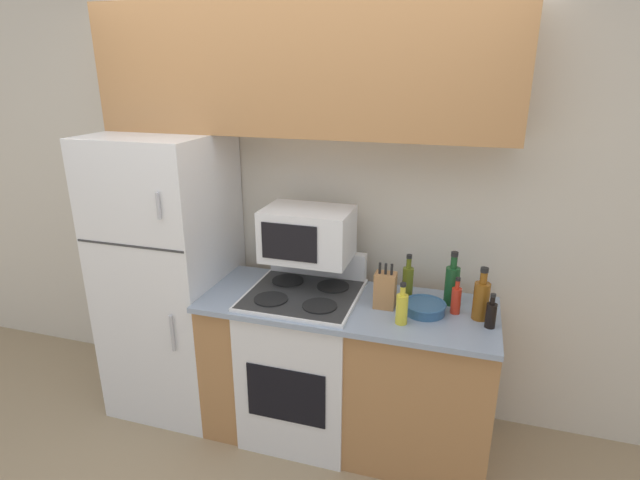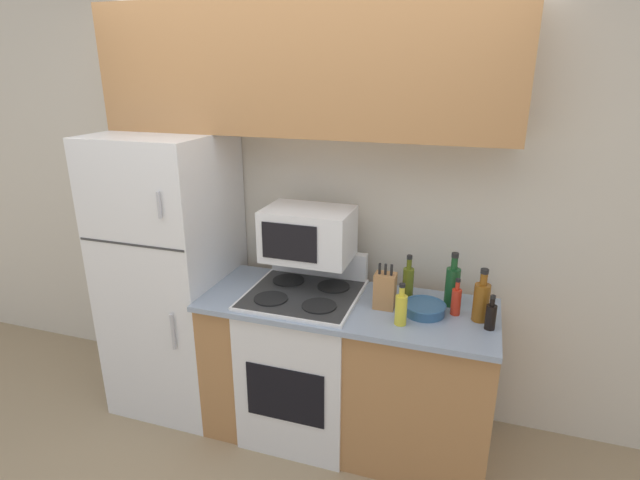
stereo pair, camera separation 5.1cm
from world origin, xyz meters
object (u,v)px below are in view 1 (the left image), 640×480
at_px(bottle_soy_sauce, 491,314).
at_px(bottle_wine_green, 452,284).
at_px(refrigerator, 171,275).
at_px(knife_block, 385,290).
at_px(stove, 304,360).
at_px(bottle_olive_oil, 408,281).
at_px(bottle_hot_sauce, 456,299).
at_px(bowl, 424,307).
at_px(bottle_cooking_spray, 402,308).
at_px(bottle_whiskey, 481,299).
at_px(microwave, 308,234).

bearing_deg(bottle_soy_sauce, bottle_wine_green, 134.16).
relative_size(refrigerator, knife_block, 6.91).
bearing_deg(bottle_wine_green, bottle_soy_sauce, -45.84).
xyz_separation_m(stove, bottle_soy_sauce, (1.00, -0.06, 0.49)).
height_order(stove, bottle_soy_sauce, same).
bearing_deg(bottle_wine_green, bottle_olive_oil, -179.38).
bearing_deg(bottle_wine_green, bottle_hot_sauce, -73.84).
bearing_deg(bowl, bottle_olive_oil, 127.53).
distance_m(refrigerator, stove, 0.98).
xyz_separation_m(bottle_hot_sauce, bottle_wine_green, (-0.03, 0.10, 0.04)).
relative_size(bottle_hot_sauce, bottle_cooking_spray, 0.91).
bearing_deg(bottle_whiskey, bottle_cooking_spray, -155.96).
xyz_separation_m(bottle_whiskey, bottle_wine_green, (-0.15, 0.13, 0.01)).
xyz_separation_m(knife_block, bottle_hot_sauce, (0.37, 0.04, -0.02)).
bearing_deg(bottle_soy_sauce, bottle_olive_oil, 154.86).
distance_m(microwave, bottle_wine_green, 0.83).
bearing_deg(microwave, stove, -85.17).
height_order(bottle_olive_oil, bottle_wine_green, bottle_wine_green).
distance_m(microwave, knife_block, 0.54).
height_order(microwave, bottle_cooking_spray, microwave).
xyz_separation_m(refrigerator, bottle_whiskey, (1.84, -0.05, 0.12)).
bearing_deg(stove, refrigerator, 176.14).
height_order(microwave, bottle_soy_sauce, microwave).
distance_m(refrigerator, bottle_whiskey, 1.85).
bearing_deg(bottle_whiskey, bottle_wine_green, 139.37).
relative_size(stove, bottle_wine_green, 3.56).
height_order(bottle_whiskey, bottle_wine_green, bottle_wine_green).
relative_size(bottle_hot_sauce, bottle_whiskey, 0.71).
xyz_separation_m(microwave, bottle_soy_sauce, (1.01, -0.18, -0.26)).
bearing_deg(stove, bottle_soy_sauce, -3.69).
bearing_deg(bottle_wine_green, bowl, -130.48).
distance_m(knife_block, bottle_olive_oil, 0.17).
bearing_deg(bottle_soy_sauce, bottle_whiskey, 122.81).
height_order(stove, bottle_hot_sauce, bottle_hot_sauce).
height_order(microwave, bottle_hot_sauce, microwave).
relative_size(bottle_soy_sauce, bottle_wine_green, 0.60).
xyz_separation_m(stove, bottle_hot_sauce, (0.83, 0.04, 0.50)).
relative_size(microwave, bottle_hot_sauce, 2.45).
distance_m(bottle_hot_sauce, bottle_whiskey, 0.13).
bearing_deg(knife_block, stove, -179.83).
relative_size(refrigerator, bottle_olive_oil, 6.74).
distance_m(bottle_olive_oil, bottle_wine_green, 0.24).
bearing_deg(bottle_hot_sauce, microwave, 174.64).
distance_m(refrigerator, bottle_hot_sauce, 1.72).
height_order(bottle_olive_oil, bottle_cooking_spray, bottle_olive_oil).
distance_m(refrigerator, knife_block, 1.36).
distance_m(bowl, bottle_wine_green, 0.21).
relative_size(bowl, bottle_olive_oil, 0.87).
relative_size(knife_block, bowl, 1.12).
relative_size(bowl, bottle_cooking_spray, 1.03).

